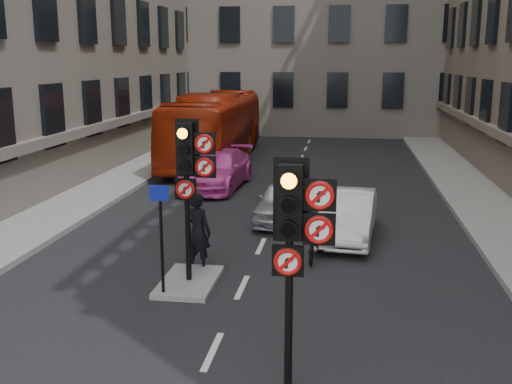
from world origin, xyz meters
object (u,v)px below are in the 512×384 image
(car_pink, at_px, (218,169))
(motorcyclist, at_px, (198,231))
(car_white, at_px, (348,215))
(info_sign, at_px, (161,224))
(car_silver, at_px, (285,200))
(bus_red, at_px, (215,128))
(signal_far, at_px, (190,166))
(motorcycle, at_px, (315,238))
(signal_near, at_px, (296,227))

(car_pink, distance_m, motorcyclist, 9.33)
(car_white, xyz_separation_m, info_sign, (-3.84, -4.93, 0.95))
(car_silver, relative_size, motorcyclist, 1.98)
(bus_red, height_order, info_sign, bus_red)
(signal_far, relative_size, bus_red, 0.30)
(car_white, xyz_separation_m, bus_red, (-6.40, 12.04, 1.00))
(signal_far, xyz_separation_m, motorcycle, (2.59, 2.17, -2.15))
(signal_far, relative_size, car_silver, 0.96)
(info_sign, bearing_deg, motorcyclist, 71.50)
(info_sign, bearing_deg, car_pink, 87.55)
(info_sign, bearing_deg, car_silver, 65.31)
(motorcycle, bearing_deg, bus_red, 115.79)
(signal_near, xyz_separation_m, car_pink, (-4.21, 14.21, -1.86))
(signal_near, relative_size, car_white, 0.89)
(signal_far, relative_size, info_sign, 1.54)
(car_white, distance_m, info_sign, 6.32)
(signal_far, bearing_deg, car_silver, 75.66)
(signal_far, xyz_separation_m, car_silver, (1.47, 5.76, -2.07))
(car_white, bearing_deg, info_sign, -122.75)
(car_white, relative_size, car_pink, 0.81)
(car_white, distance_m, motorcycle, 2.11)
(car_white, distance_m, bus_red, 13.67)
(signal_far, distance_m, car_silver, 6.30)
(signal_near, distance_m, bus_red, 20.93)
(signal_near, distance_m, car_silver, 10.02)
(car_silver, bearing_deg, car_white, -36.18)
(car_white, height_order, motorcycle, car_white)
(car_pink, distance_m, bus_red, 6.18)
(motorcyclist, bearing_deg, car_silver, -88.45)
(car_pink, height_order, motorcycle, car_pink)
(info_sign, bearing_deg, motorcycle, 36.12)
(signal_near, bearing_deg, bus_red, 105.50)
(signal_near, height_order, motorcycle, signal_near)
(car_silver, distance_m, car_white, 2.54)
(car_white, distance_m, motorcyclist, 4.71)
(signal_near, relative_size, car_silver, 0.96)
(signal_far, xyz_separation_m, car_white, (3.41, 4.12, -2.04))
(bus_red, distance_m, info_sign, 17.16)
(car_white, bearing_deg, car_silver, 144.81)
(motorcycle, height_order, motorcyclist, motorcyclist)
(car_white, bearing_deg, car_pink, 134.66)
(car_silver, bearing_deg, signal_near, -79.19)
(car_pink, relative_size, bus_red, 0.42)
(signal_far, height_order, car_pink, signal_far)
(signal_far, distance_m, car_white, 5.72)
(motorcycle, relative_size, motorcyclist, 0.98)
(signal_far, xyz_separation_m, bus_red, (-2.99, 16.15, -1.04))
(signal_far, distance_m, info_sign, 1.43)
(car_pink, distance_m, info_sign, 11.12)
(signal_near, bearing_deg, signal_far, 123.02)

